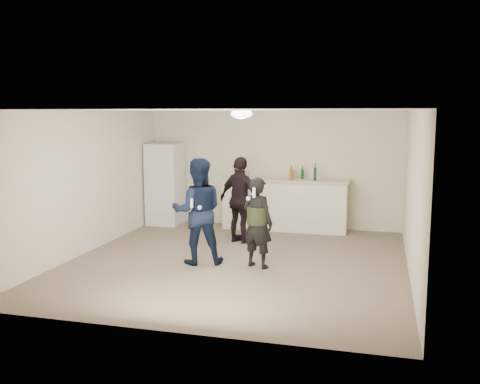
% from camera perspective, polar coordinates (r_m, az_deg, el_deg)
% --- Properties ---
extents(floor, '(6.00, 6.00, 0.00)m').
position_cam_1_polar(floor, '(9.00, -0.33, -7.44)').
color(floor, '#6B5B4C').
rests_on(floor, ground).
extents(ceiling, '(6.00, 6.00, 0.00)m').
position_cam_1_polar(ceiling, '(8.66, -0.34, 8.68)').
color(ceiling, silver).
rests_on(ceiling, wall_back).
extents(wall_back, '(6.00, 0.00, 6.00)m').
position_cam_1_polar(wall_back, '(11.65, 3.52, 2.42)').
color(wall_back, beige).
rests_on(wall_back, floor).
extents(wall_front, '(6.00, 0.00, 6.00)m').
position_cam_1_polar(wall_front, '(5.94, -7.91, -3.38)').
color(wall_front, beige).
rests_on(wall_front, floor).
extents(wall_left, '(0.00, 6.00, 6.00)m').
position_cam_1_polar(wall_left, '(9.82, -16.02, 1.01)').
color(wall_left, beige).
rests_on(wall_left, floor).
extents(wall_right, '(0.00, 6.00, 6.00)m').
position_cam_1_polar(wall_right, '(8.46, 17.95, -0.21)').
color(wall_right, beige).
rests_on(wall_right, floor).
extents(counter, '(2.60, 0.56, 1.05)m').
position_cam_1_polar(counter, '(11.37, 4.79, -1.43)').
color(counter, white).
rests_on(counter, floor).
extents(counter_top, '(2.68, 0.64, 0.04)m').
position_cam_1_polar(counter_top, '(11.29, 4.83, 1.30)').
color(counter_top, beige).
rests_on(counter_top, counter).
extents(fridge, '(0.70, 0.70, 1.80)m').
position_cam_1_polar(fridge, '(12.00, -7.98, 0.84)').
color(fridge, silver).
rests_on(fridge, floor).
extents(fridge_handle, '(0.02, 0.02, 0.60)m').
position_cam_1_polar(fridge_handle, '(11.50, -7.44, 2.54)').
color(fridge_handle, silver).
rests_on(fridge_handle, fridge).
extents(ceiling_dome, '(0.36, 0.36, 0.16)m').
position_cam_1_polar(ceiling_dome, '(8.95, 0.16, 8.35)').
color(ceiling_dome, white).
rests_on(ceiling_dome, ceiling).
extents(shaker, '(0.08, 0.08, 0.17)m').
position_cam_1_polar(shaker, '(11.28, 0.94, 1.86)').
color(shaker, silver).
rests_on(shaker, counter_top).
extents(man, '(1.02, 0.91, 1.74)m').
position_cam_1_polar(man, '(8.76, -4.52, -2.06)').
color(man, '#0F203F').
rests_on(man, floor).
extents(woman, '(0.62, 0.51, 1.46)m').
position_cam_1_polar(woman, '(8.54, 1.89, -3.27)').
color(woman, black).
rests_on(woman, floor).
extents(camo_shorts, '(0.34, 0.34, 0.28)m').
position_cam_1_polar(camo_shorts, '(8.51, 1.89, -2.49)').
color(camo_shorts, '#2A3618').
rests_on(camo_shorts, woman).
extents(spectator, '(1.05, 0.76, 1.65)m').
position_cam_1_polar(spectator, '(10.16, 0.08, -0.86)').
color(spectator, black).
rests_on(spectator, floor).
extents(remote_man, '(0.04, 0.04, 0.15)m').
position_cam_1_polar(remote_man, '(8.47, -5.16, -1.20)').
color(remote_man, silver).
rests_on(remote_man, man).
extents(nunchuk_man, '(0.07, 0.07, 0.07)m').
position_cam_1_polar(nunchuk_man, '(8.47, -4.32, -1.67)').
color(nunchuk_man, silver).
rests_on(nunchuk_man, man).
extents(remote_woman, '(0.04, 0.04, 0.15)m').
position_cam_1_polar(remote_woman, '(8.21, 1.51, -0.06)').
color(remote_woman, silver).
rests_on(remote_woman, woman).
extents(nunchuk_woman, '(0.07, 0.07, 0.07)m').
position_cam_1_polar(nunchuk_woman, '(8.27, 0.88, -0.69)').
color(nunchuk_woman, silver).
rests_on(nunchuk_woman, woman).
extents(bottle_cluster, '(0.60, 0.36, 0.27)m').
position_cam_1_polar(bottle_cluster, '(11.23, 6.39, 1.89)').
color(bottle_cluster, '#123F1B').
rests_on(bottle_cluster, counter_top).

